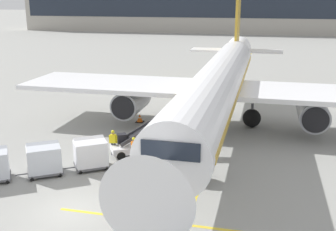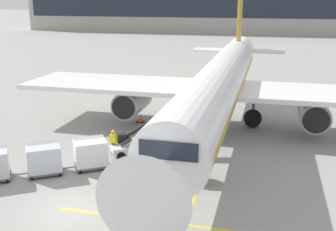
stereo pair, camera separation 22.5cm
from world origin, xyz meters
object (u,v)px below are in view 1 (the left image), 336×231
object	(u,v)px
belt_loader	(140,141)
baggage_cart_lead	(91,153)
baggage_cart_second	(44,159)
ground_crew_by_carts	(134,148)
parked_airplane	(219,84)
safety_cone_engine_keepout	(140,118)
ground_crew_by_loader	(113,141)

from	to	relation	value
belt_loader	baggage_cart_lead	xyz separation A→B (m)	(-2.24, -3.04, 0.08)
belt_loader	baggage_cart_second	distance (m)	6.47
belt_loader	ground_crew_by_carts	bearing A→B (deg)	-85.69
parked_airplane	ground_crew_by_carts	size ratio (longest dim) A/B	23.89
parked_airplane	baggage_cart_second	world-z (taller)	parked_airplane
baggage_cart_lead	safety_cone_engine_keepout	xyz separation A→B (m)	(0.00, 10.14, -0.65)
baggage_cart_lead	belt_loader	bearing A→B (deg)	53.66
parked_airplane	ground_crew_by_loader	world-z (taller)	parked_airplane
parked_airplane	baggage_cart_lead	size ratio (longest dim) A/B	15.42
baggage_cart_lead	safety_cone_engine_keepout	world-z (taller)	baggage_cart_lead
baggage_cart_lead	ground_crew_by_carts	xyz separation A→B (m)	(2.37, 1.38, -0.00)
belt_loader	ground_crew_by_loader	world-z (taller)	belt_loader
belt_loader	safety_cone_engine_keepout	size ratio (longest dim) A/B	7.03
parked_airplane	ground_crew_by_carts	xyz separation A→B (m)	(-4.28, -8.80, -2.64)
ground_crew_by_carts	safety_cone_engine_keepout	xyz separation A→B (m)	(-2.36, 8.77, -0.65)
parked_airplane	belt_loader	distance (m)	8.82
parked_airplane	baggage_cart_second	bearing A→B (deg)	-127.34
baggage_cart_lead	baggage_cart_second	distance (m)	2.78
parked_airplane	safety_cone_engine_keepout	world-z (taller)	parked_airplane
baggage_cart_lead	ground_crew_by_loader	bearing A→B (deg)	77.14
parked_airplane	safety_cone_engine_keepout	size ratio (longest dim) A/B	57.67
baggage_cart_lead	baggage_cart_second	world-z (taller)	same
parked_airplane	baggage_cart_lead	distance (m)	12.44
ground_crew_by_loader	safety_cone_engine_keepout	size ratio (longest dim) A/B	2.41
parked_airplane	safety_cone_engine_keepout	xyz separation A→B (m)	(-6.65, -0.04, -3.29)
baggage_cart_lead	safety_cone_engine_keepout	distance (m)	10.16
safety_cone_engine_keepout	ground_crew_by_carts	bearing A→B (deg)	-74.91
baggage_cart_second	ground_crew_by_carts	size ratio (longest dim) A/B	1.55
ground_crew_by_loader	safety_cone_engine_keepout	bearing A→B (deg)	94.12
parked_airplane	belt_loader	world-z (taller)	parked_airplane
ground_crew_by_loader	parked_airplane	bearing A→B (deg)	51.79
baggage_cart_second	ground_crew_by_carts	world-z (taller)	baggage_cart_second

